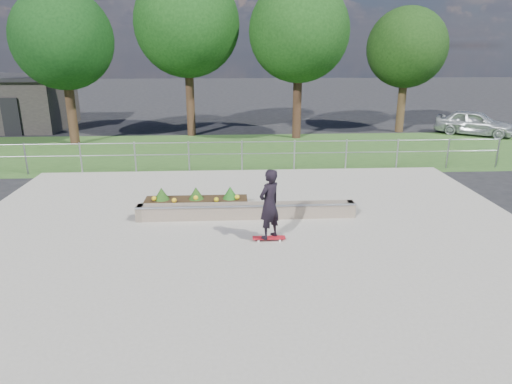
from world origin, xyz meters
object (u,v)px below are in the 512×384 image
skateboarder (269,204)px  parked_car (475,123)px  planter_bed (196,203)px  grind_ledge (247,211)px

skateboarder → parked_car: bearing=47.9°
planter_bed → skateboarder: 3.13m
skateboarder → parked_car: size_ratio=0.46×
planter_bed → parked_car: size_ratio=0.76×
grind_ledge → planter_bed: size_ratio=2.00×
planter_bed → skateboarder: size_ratio=1.67×
grind_ledge → skateboarder: bearing=-72.8°
parked_car → skateboarder: bearing=172.6°
grind_ledge → skateboarder: skateboarder is taller
grind_ledge → parked_car: size_ratio=1.53×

